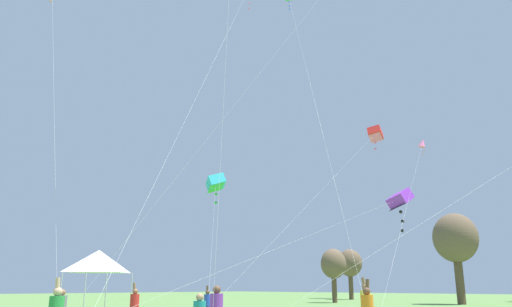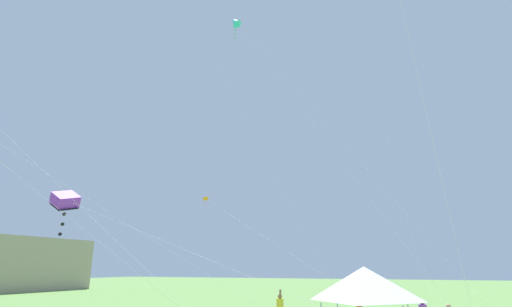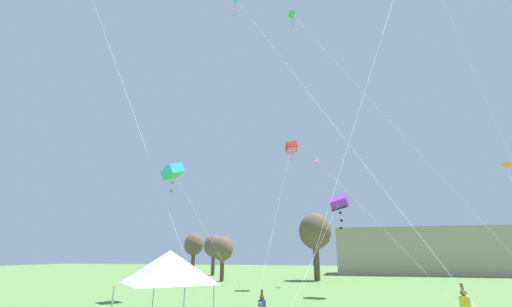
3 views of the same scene
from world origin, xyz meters
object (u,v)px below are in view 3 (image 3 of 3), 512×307
(kite_purple_box_9, at_px, (339,203))
(kite_green_delta_0, at_px, (294,18))
(kite_cyan_box_7, at_px, (173,172))
(festival_tent, at_px, (169,267))
(kite_red_box_3, at_px, (291,148))
(kite_pink_diamond_6, at_px, (317,160))
(kite_orange_delta_5, at_px, (508,167))

(kite_purple_box_9, bearing_deg, kite_green_delta_0, -104.04)
(kite_cyan_box_7, bearing_deg, kite_purple_box_9, 23.37)
(festival_tent, relative_size, kite_purple_box_9, 0.14)
(festival_tent, xyz_separation_m, kite_purple_box_9, (5.53, 20.17, 4.84))
(kite_red_box_3, height_order, kite_cyan_box_7, kite_red_box_3)
(kite_cyan_box_7, bearing_deg, festival_tent, -61.10)
(kite_pink_diamond_6, relative_size, kite_purple_box_9, 0.99)
(kite_green_delta_0, height_order, kite_cyan_box_7, kite_green_delta_0)
(festival_tent, bearing_deg, kite_green_delta_0, 73.62)
(kite_cyan_box_7, bearing_deg, kite_red_box_3, 53.67)
(kite_pink_diamond_6, height_order, kite_purple_box_9, kite_pink_diamond_6)
(kite_green_delta_0, xyz_separation_m, kite_pink_diamond_6, (-0.16, 18.78, -6.28))
(kite_orange_delta_5, xyz_separation_m, kite_cyan_box_7, (-25.10, -1.36, 0.85))
(kite_purple_box_9, bearing_deg, kite_pink_diamond_6, 104.30)
(kite_pink_diamond_6, bearing_deg, kite_green_delta_0, -89.50)
(kite_green_delta_0, relative_size, kite_cyan_box_7, 1.96)
(festival_tent, xyz_separation_m, kite_pink_diamond_6, (3.07, 29.80, 11.50))
(kite_orange_delta_5, relative_size, kite_pink_diamond_6, 0.73)
(festival_tent, distance_m, kite_orange_delta_5, 24.11)
(kite_cyan_box_7, relative_size, kite_purple_box_9, 0.46)
(kite_cyan_box_7, xyz_separation_m, kite_purple_box_9, (13.45, 5.81, -2.28))
(kite_orange_delta_5, height_order, kite_cyan_box_7, kite_cyan_box_7)
(kite_green_delta_0, distance_m, kite_purple_box_9, 16.02)
(kite_green_delta_0, height_order, kite_orange_delta_5, kite_green_delta_0)
(kite_green_delta_0, bearing_deg, kite_pink_diamond_6, 90.50)
(kite_pink_diamond_6, distance_m, kite_cyan_box_7, 19.46)
(kite_orange_delta_5, bearing_deg, kite_pink_diamond_6, 135.05)
(kite_pink_diamond_6, xyz_separation_m, kite_purple_box_9, (2.45, -9.62, -6.67))
(kite_red_box_3, height_order, kite_purple_box_9, kite_red_box_3)
(kite_red_box_3, bearing_deg, kite_cyan_box_7, -126.33)
(festival_tent, distance_m, kite_purple_box_9, 21.47)
(kite_purple_box_9, bearing_deg, kite_red_box_3, 131.08)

